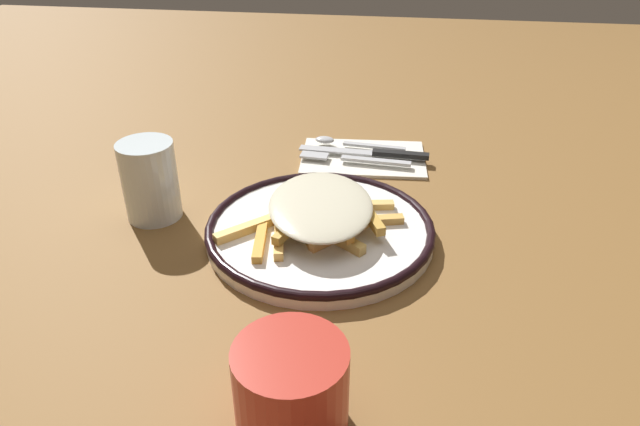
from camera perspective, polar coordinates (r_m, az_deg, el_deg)
name	(u,v)px	position (r m, az deg, el deg)	size (l,w,h in m)	color
ground_plane	(320,237)	(0.74, 0.00, -2.43)	(2.60, 2.60, 0.00)	brown
plate	(320,230)	(0.73, 0.00, -1.66)	(0.29, 0.29, 0.02)	white
fries_heap	(318,210)	(0.72, -0.19, 0.32)	(0.20, 0.23, 0.04)	orange
napkin	(363,156)	(0.94, 4.28, 5.60)	(0.13, 0.20, 0.01)	silver
fork	(354,159)	(0.92, 3.40, 5.34)	(0.03, 0.18, 0.01)	silver
knife	(375,153)	(0.94, 5.45, 5.93)	(0.03, 0.21, 0.01)	black
spoon	(344,142)	(0.97, 2.38, 6.98)	(0.03, 0.15, 0.01)	silver
water_glass	(150,181)	(0.79, -16.43, 3.09)	(0.07, 0.07, 0.11)	silver
coffee_mug	(292,389)	(0.49, -2.83, -16.94)	(0.12, 0.09, 0.08)	#BC3629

